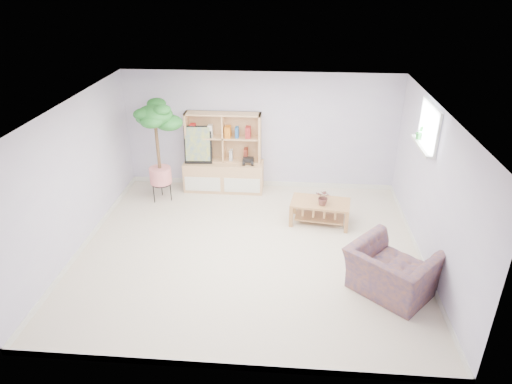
# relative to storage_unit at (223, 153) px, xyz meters

# --- Properties ---
(floor) EXTENTS (5.50, 5.00, 0.01)m
(floor) POSITION_rel_storage_unit_xyz_m (0.74, -2.24, -0.81)
(floor) COLOR beige
(floor) RESTS_ON ground
(ceiling) EXTENTS (5.50, 5.00, 0.01)m
(ceiling) POSITION_rel_storage_unit_xyz_m (0.74, -2.24, 1.59)
(ceiling) COLOR white
(ceiling) RESTS_ON walls
(walls) EXTENTS (5.51, 5.01, 2.40)m
(walls) POSITION_rel_storage_unit_xyz_m (0.74, -2.24, 0.39)
(walls) COLOR silver
(walls) RESTS_ON floor
(baseboard) EXTENTS (5.50, 5.00, 0.10)m
(baseboard) POSITION_rel_storage_unit_xyz_m (0.74, -2.24, -0.76)
(baseboard) COLOR silver
(baseboard) RESTS_ON floor
(window) EXTENTS (0.10, 0.98, 0.68)m
(window) POSITION_rel_storage_unit_xyz_m (3.47, -1.64, 1.19)
(window) COLOR silver
(window) RESTS_ON walls
(window_sill) EXTENTS (0.14, 1.00, 0.04)m
(window_sill) POSITION_rel_storage_unit_xyz_m (3.41, -1.64, 0.87)
(window_sill) COLOR silver
(window_sill) RESTS_ON walls
(storage_unit) EXTENTS (1.61, 0.54, 1.61)m
(storage_unit) POSITION_rel_storage_unit_xyz_m (0.00, 0.00, 0.00)
(storage_unit) COLOR #E4AA6A
(storage_unit) RESTS_ON floor
(poster) EXTENTS (0.56, 0.16, 0.77)m
(poster) POSITION_rel_storage_unit_xyz_m (-0.50, -0.05, 0.18)
(poster) COLOR yellow
(poster) RESTS_ON storage_unit
(toy_truck) EXTENTS (0.32, 0.22, 0.17)m
(toy_truck) POSITION_rel_storage_unit_xyz_m (0.51, -0.06, -0.12)
(toy_truck) COLOR black
(toy_truck) RESTS_ON storage_unit
(coffee_table) EXTENTS (1.11, 0.70, 0.42)m
(coffee_table) POSITION_rel_storage_unit_xyz_m (1.93, -1.24, -0.59)
(coffee_table) COLOR #9A7A46
(coffee_table) RESTS_ON floor
(table_plant) EXTENTS (0.34, 0.33, 0.30)m
(table_plant) POSITION_rel_storage_unit_xyz_m (1.97, -1.35, -0.23)
(table_plant) COLOR #22622B
(table_plant) RESTS_ON coffee_table
(floor_tree) EXTENTS (0.87, 0.87, 2.00)m
(floor_tree) POSITION_rel_storage_unit_xyz_m (-1.16, -0.56, 0.20)
(floor_tree) COLOR #29702F
(floor_tree) RESTS_ON floor
(armchair) EXTENTS (1.46, 1.45, 0.81)m
(armchair) POSITION_rel_storage_unit_xyz_m (2.83, -3.15, -0.40)
(armchair) COLOR navy
(armchair) RESTS_ON floor
(sill_plant) EXTENTS (0.14, 0.12, 0.24)m
(sill_plant) POSITION_rel_storage_unit_xyz_m (3.41, -1.39, 1.01)
(sill_plant) COLOR #29702F
(sill_plant) RESTS_ON window_sill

